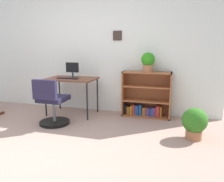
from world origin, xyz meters
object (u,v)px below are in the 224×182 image
bookshelf_low (146,97)px  potted_plant_on_shelf (148,61)px  desk (72,81)px  monitor (72,70)px  potted_plant_floor (195,122)px  keyboard (68,78)px  office_chair (52,105)px

bookshelf_low → potted_plant_on_shelf: bearing=-70.4°
desk → monitor: 0.22m
potted_plant_floor → monitor: bearing=163.5°
bookshelf_low → potted_plant_floor: (0.84, -0.92, -0.12)m
bookshelf_low → desk: bearing=-168.5°
keyboard → potted_plant_on_shelf: 1.55m
monitor → office_chair: bearing=-93.8°
bookshelf_low → potted_plant_floor: 1.25m
desk → potted_plant_on_shelf: 1.52m
office_chair → potted_plant_floor: office_chair is taller
desk → potted_plant_floor: bearing=-15.4°
keyboard → potted_plant_floor: (2.29, -0.52, -0.48)m
monitor → potted_plant_floor: monitor is taller
desk → office_chair: 0.75m
bookshelf_low → potted_plant_on_shelf: (0.02, -0.06, 0.68)m
desk → bookshelf_low: bookshelf_low is taller
desk → office_chair: office_chair is taller
keyboard → potted_plant_on_shelf: size_ratio=1.17×
office_chair → potted_plant_on_shelf: 1.89m
potted_plant_on_shelf → potted_plant_floor: 1.43m
desk → monitor: (0.00, 0.04, 0.22)m
desk → keyboard: (-0.03, -0.11, 0.07)m
office_chair → potted_plant_floor: (2.31, 0.06, -0.09)m
potted_plant_on_shelf → potted_plant_floor: bearing=-46.5°
bookshelf_low → potted_plant_floor: size_ratio=1.93×
monitor → bookshelf_low: 1.53m
monitor → potted_plant_on_shelf: 1.47m
monitor → bookshelf_low: size_ratio=0.33×
keyboard → potted_plant_on_shelf: bearing=13.0°
keyboard → potted_plant_on_shelf: potted_plant_on_shelf is taller
bookshelf_low → potted_plant_floor: bookshelf_low is taller
office_chair → potted_plant_floor: size_ratio=1.73×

